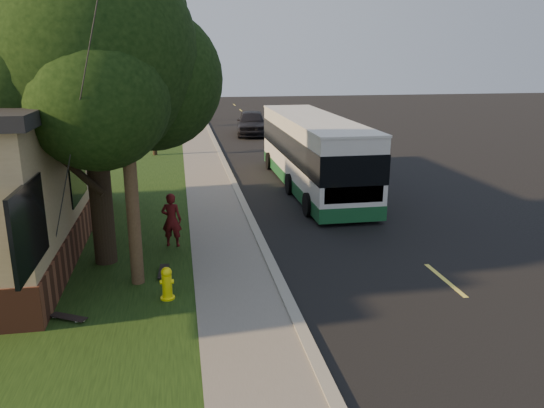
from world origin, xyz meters
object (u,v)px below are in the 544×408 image
at_px(traffic_signal, 209,82).
at_px(distant_car, 252,123).
at_px(bare_tree_near, 153,116).
at_px(transit_bus, 313,151).
at_px(skateboarder, 172,220).
at_px(dumpster, 23,197).
at_px(skateboard_main, 164,271).
at_px(fire_hydrant, 167,283).
at_px(leafy_tree, 91,59).
at_px(skateboard_spare, 68,317).
at_px(utility_pole, 123,86).
at_px(bare_tree_far, 166,101).

height_order(traffic_signal, distant_car, traffic_signal).
height_order(bare_tree_near, transit_bus, bare_tree_near).
bearing_deg(skateboarder, dumpster, -26.74).
xyz_separation_m(bare_tree_near, skateboard_main, (0.78, -16.58, -2.02)).
distance_m(fire_hydrant, leafy_tree, 5.65).
xyz_separation_m(fire_hydrant, transit_bus, (5.71, 9.63, 1.11)).
xyz_separation_m(fire_hydrant, bare_tree_near, (-0.90, 18.00, 1.72)).
bearing_deg(skateboard_spare, utility_pole, 52.30).
bearing_deg(skateboard_spare, skateboarder, 62.87).
bearing_deg(skateboarder, bare_tree_near, -72.87).
distance_m(leafy_tree, transit_bus, 10.72).
distance_m(utility_pole, dumpster, 8.76).
relative_size(transit_bus, skateboard_spare, 13.36).
xyz_separation_m(transit_bus, distant_car, (-0.35, 15.42, -0.71)).
xyz_separation_m(leafy_tree, distant_car, (6.93, 22.40, -4.33)).
bearing_deg(bare_tree_near, distant_car, 48.40).
bearing_deg(skateboard_main, leafy_tree, 139.86).
bearing_deg(bare_tree_far, traffic_signal, 48.81).
distance_m(leafy_tree, skateboard_spare, 6.04).
bearing_deg(skateboard_spare, bare_tree_far, 87.06).
bearing_deg(skateboard_main, traffic_signal, 84.36).
relative_size(fire_hydrant, distant_car, 0.15).
xyz_separation_m(skateboard_spare, distant_car, (7.33, 25.70, 0.71)).
distance_m(skateboard_main, distant_car, 24.26).
height_order(fire_hydrant, skateboard_main, fire_hydrant).
bearing_deg(leafy_tree, dumpster, 123.93).
xyz_separation_m(leafy_tree, skateboarder, (1.67, 0.75, -4.33)).
bearing_deg(transit_bus, bare_tree_far, 106.69).
xyz_separation_m(bare_tree_far, skateboard_main, (0.28, -28.58, -1.87)).
bearing_deg(bare_tree_far, leafy_tree, -92.45).
relative_size(skateboarder, skateboard_spare, 1.92).
relative_size(fire_hydrant, leafy_tree, 0.09).
height_order(fire_hydrant, dumpster, dumpster).
relative_size(bare_tree_far, dumpster, 2.92).
height_order(skateboarder, skateboard_spare, skateboarder).
bearing_deg(leafy_tree, bare_tree_far, 87.55).
bearing_deg(skateboard_spare, distant_car, 74.07).
xyz_separation_m(bare_tree_near, bare_tree_far, (0.50, 12.00, -0.15)).
relative_size(bare_tree_far, traffic_signal, 0.73).
distance_m(bare_tree_near, skateboard_spare, 18.79).
xyz_separation_m(fire_hydrant, skateboard_spare, (-1.97, -0.65, -0.31)).
bearing_deg(transit_bus, skateboard_main, -125.36).
bearing_deg(traffic_signal, utility_pole, -96.58).
bearing_deg(bare_tree_near, skateboard_spare, -93.30).
relative_size(bare_tree_near, traffic_signal, 0.78).
bearing_deg(dumpster, skateboard_spare, -70.50).
distance_m(bare_tree_far, skateboarder, 26.63).
height_order(leafy_tree, bare_tree_near, leafy_tree).
bearing_deg(dumpster, transit_bus, 10.96).
distance_m(fire_hydrant, bare_tree_far, 30.04).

